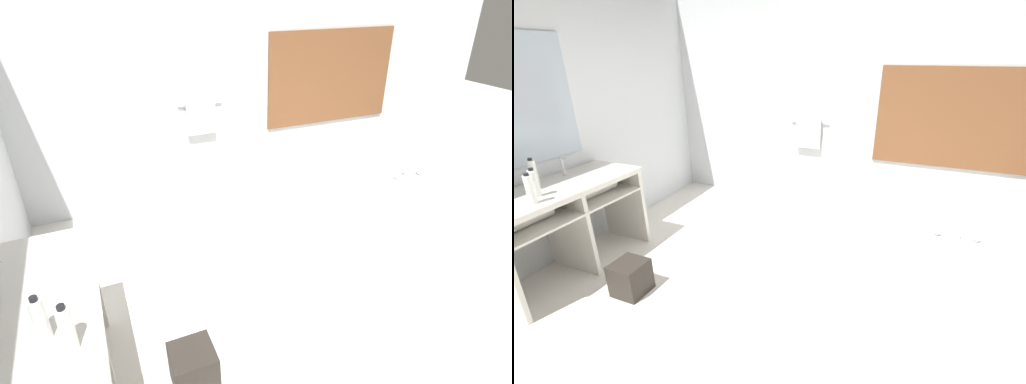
% 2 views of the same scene
% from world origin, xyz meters
% --- Properties ---
extents(ground_plane, '(16.00, 16.00, 0.00)m').
position_xyz_m(ground_plane, '(0.00, 0.00, 0.00)').
color(ground_plane, silver).
rests_on(ground_plane, ground).
extents(wall_back_with_blinds, '(7.40, 0.13, 2.70)m').
position_xyz_m(wall_back_with_blinds, '(0.05, 2.23, 1.35)').
color(wall_back_with_blinds, silver).
rests_on(wall_back_with_blinds, ground_plane).
extents(wall_left_with_mirror, '(0.08, 7.40, 2.70)m').
position_xyz_m(wall_left_with_mirror, '(-2.23, -0.00, 1.35)').
color(wall_left_with_mirror, silver).
rests_on(wall_left_with_mirror, ground_plane).
extents(vanity_counter, '(0.63, 1.39, 0.86)m').
position_xyz_m(vanity_counter, '(-1.87, -0.19, 0.63)').
color(vanity_counter, silver).
rests_on(vanity_counter, ground_plane).
extents(sink_faucet, '(0.09, 0.04, 0.18)m').
position_xyz_m(sink_faucet, '(-2.05, -0.00, 0.95)').
color(sink_faucet, silver).
rests_on(sink_faucet, vanity_counter).
extents(bathtub, '(1.08, 1.59, 0.68)m').
position_xyz_m(bathtub, '(1.38, 1.40, 0.31)').
color(bathtub, white).
rests_on(bathtub, ground_plane).
extents(water_bottle_1, '(0.06, 0.06, 0.25)m').
position_xyz_m(water_bottle_1, '(-2.04, -0.28, 0.98)').
color(water_bottle_1, silver).
rests_on(water_bottle_1, vanity_counter).
extents(water_bottle_2, '(0.06, 0.06, 0.25)m').
position_xyz_m(water_bottle_2, '(-1.70, -0.55, 0.98)').
color(water_bottle_2, silver).
rests_on(water_bottle_2, vanity_counter).
extents(water_bottle_3, '(0.06, 0.06, 0.24)m').
position_xyz_m(water_bottle_3, '(-1.80, -0.44, 0.98)').
color(water_bottle_3, silver).
rests_on(water_bottle_3, vanity_counter).
extents(waste_bin, '(0.27, 0.27, 0.29)m').
position_xyz_m(waste_bin, '(-1.13, -0.28, 0.15)').
color(waste_bin, '#2D2823').
rests_on(waste_bin, ground_plane).
extents(bath_mat, '(0.53, 0.83, 0.02)m').
position_xyz_m(bath_mat, '(1.24, 0.04, 0.01)').
color(bath_mat, white).
rests_on(bath_mat, ground_plane).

